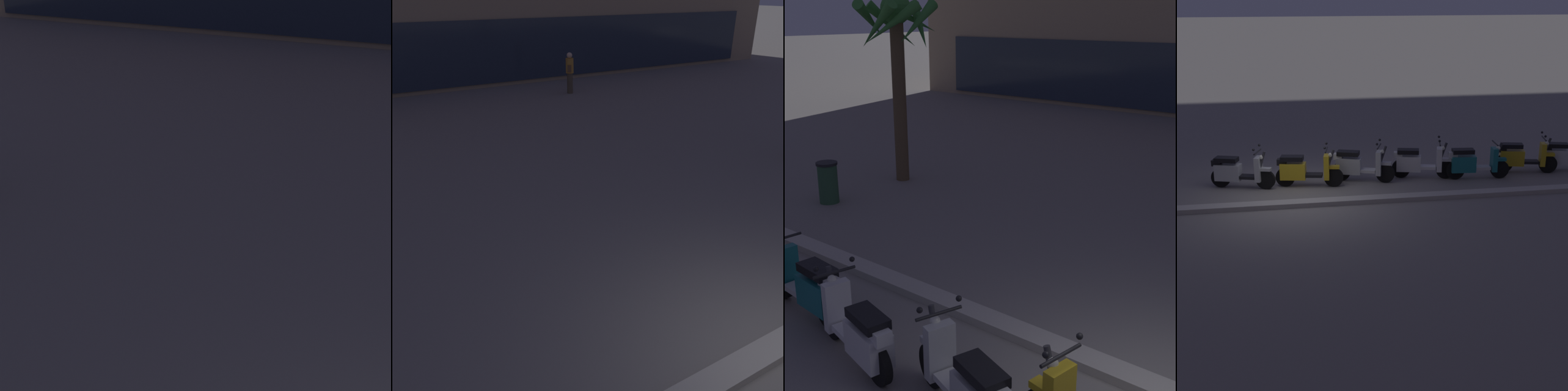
{
  "view_description": "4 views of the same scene",
  "coord_description": "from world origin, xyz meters",
  "views": [
    {
      "loc": [
        -2.14,
        -1.85,
        4.4
      ],
      "look_at": [
        -4.66,
        4.22,
        1.07
      ],
      "focal_mm": 53.88,
      "sensor_mm": 36.0,
      "label": 1
    },
    {
      "loc": [
        -4.34,
        -1.93,
        4.28
      ],
      "look_at": [
        -0.76,
        4.15,
        0.87
      ],
      "focal_mm": 39.61,
      "sensor_mm": 36.0,
      "label": 2
    },
    {
      "loc": [
        1.43,
        -5.08,
        4.12
      ],
      "look_at": [
        -4.22,
        1.95,
        1.23
      ],
      "focal_mm": 52.08,
      "sensor_mm": 36.0,
      "label": 3
    },
    {
      "loc": [
        0.39,
        14.24,
        5.1
      ],
      "look_at": [
        -1.38,
        3.63,
        1.31
      ],
      "focal_mm": 54.3,
      "sensor_mm": 36.0,
      "label": 4
    }
  ],
  "objects": []
}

